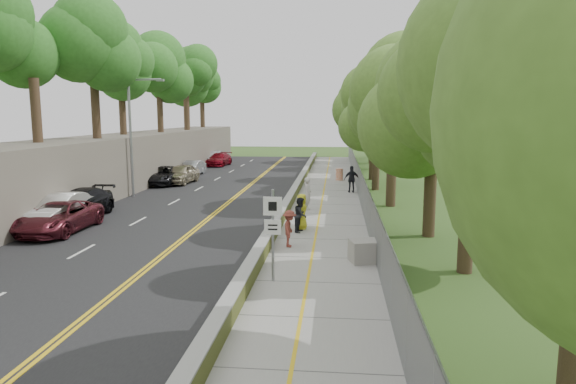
{
  "coord_description": "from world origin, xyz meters",
  "views": [
    {
      "loc": [
        3.12,
        -19.42,
        5.57
      ],
      "look_at": [
        0.5,
        8.0,
        1.4
      ],
      "focal_mm": 32.0,
      "sensor_mm": 36.0,
      "label": 1
    }
  ],
  "objects_px": {
    "signpost": "(273,225)",
    "car_2": "(59,217)",
    "car_1": "(57,211)",
    "streetlight": "(134,129)",
    "person_far": "(352,179)",
    "construction_barrel": "(339,174)",
    "concrete_block": "(367,251)",
    "painter_0": "(302,211)"
  },
  "relations": [
    {
      "from": "signpost",
      "to": "person_far",
      "type": "xyz_separation_m",
      "value": [
        3.15,
        20.13,
        -0.97
      ]
    },
    {
      "from": "car_2",
      "to": "person_far",
      "type": "xyz_separation_m",
      "value": [
        14.15,
        13.86,
        0.24
      ]
    },
    {
      "from": "streetlight",
      "to": "construction_barrel",
      "type": "xyz_separation_m",
      "value": [
        13.81,
        9.96,
        -4.09
      ]
    },
    {
      "from": "streetlight",
      "to": "concrete_block",
      "type": "bearing_deg",
      "value": -44.29
    },
    {
      "from": "streetlight",
      "to": "construction_barrel",
      "type": "height_order",
      "value": "streetlight"
    },
    {
      "from": "construction_barrel",
      "to": "signpost",
      "type": "bearing_deg",
      "value": -94.88
    },
    {
      "from": "streetlight",
      "to": "person_far",
      "type": "bearing_deg",
      "value": 12.0
    },
    {
      "from": "construction_barrel",
      "to": "car_2",
      "type": "relative_size",
      "value": 0.19
    },
    {
      "from": "car_1",
      "to": "car_2",
      "type": "xyz_separation_m",
      "value": [
        0.65,
        -0.97,
        -0.12
      ]
    },
    {
      "from": "person_far",
      "to": "streetlight",
      "type": "bearing_deg",
      "value": 3.05
    },
    {
      "from": "car_2",
      "to": "construction_barrel",
      "type": "bearing_deg",
      "value": 57.24
    },
    {
      "from": "construction_barrel",
      "to": "car_1",
      "type": "xyz_separation_m",
      "value": [
        -13.95,
        -19.73,
        0.32
      ]
    },
    {
      "from": "car_1",
      "to": "car_2",
      "type": "distance_m",
      "value": 1.17
    },
    {
      "from": "car_1",
      "to": "streetlight",
      "type": "bearing_deg",
      "value": 87.12
    },
    {
      "from": "construction_barrel",
      "to": "concrete_block",
      "type": "distance_m",
      "value": 24.38
    },
    {
      "from": "streetlight",
      "to": "signpost",
      "type": "distance_m",
      "value": 20.72
    },
    {
      "from": "streetlight",
      "to": "car_2",
      "type": "relative_size",
      "value": 1.55
    },
    {
      "from": "concrete_block",
      "to": "streetlight",
      "type": "bearing_deg",
      "value": 135.71
    },
    {
      "from": "streetlight",
      "to": "car_2",
      "type": "distance_m",
      "value": 11.44
    },
    {
      "from": "construction_barrel",
      "to": "car_2",
      "type": "xyz_separation_m",
      "value": [
        -13.3,
        -20.7,
        0.21
      ]
    },
    {
      "from": "painter_0",
      "to": "person_far",
      "type": "relative_size",
      "value": 0.91
    },
    {
      "from": "signpost",
      "to": "car_2",
      "type": "distance_m",
      "value": 12.72
    },
    {
      "from": "construction_barrel",
      "to": "painter_0",
      "type": "relative_size",
      "value": 0.58
    },
    {
      "from": "concrete_block",
      "to": "painter_0",
      "type": "bearing_deg",
      "value": 117.81
    },
    {
      "from": "construction_barrel",
      "to": "concrete_block",
      "type": "height_order",
      "value": "construction_barrel"
    },
    {
      "from": "painter_0",
      "to": "person_far",
      "type": "bearing_deg",
      "value": -11.08
    },
    {
      "from": "signpost",
      "to": "car_1",
      "type": "bearing_deg",
      "value": 148.15
    },
    {
      "from": "car_2",
      "to": "person_far",
      "type": "height_order",
      "value": "person_far"
    },
    {
      "from": "concrete_block",
      "to": "car_2",
      "type": "distance_m",
      "value": 14.71
    },
    {
      "from": "streetlight",
      "to": "person_far",
      "type": "distance_m",
      "value": 15.43
    },
    {
      "from": "concrete_block",
      "to": "person_far",
      "type": "bearing_deg",
      "value": 90.33
    },
    {
      "from": "construction_barrel",
      "to": "person_far",
      "type": "height_order",
      "value": "person_far"
    },
    {
      "from": "streetlight",
      "to": "construction_barrel",
      "type": "relative_size",
      "value": 7.98
    },
    {
      "from": "concrete_block",
      "to": "person_far",
      "type": "distance_m",
      "value": 17.53
    },
    {
      "from": "construction_barrel",
      "to": "painter_0",
      "type": "xyz_separation_m",
      "value": [
        -1.9,
        -18.96,
        0.36
      ]
    },
    {
      "from": "streetlight",
      "to": "car_1",
      "type": "xyz_separation_m",
      "value": [
        -0.14,
        -9.78,
        -3.77
      ]
    },
    {
      "from": "car_1",
      "to": "car_2",
      "type": "bearing_deg",
      "value": -58.16
    },
    {
      "from": "construction_barrel",
      "to": "car_1",
      "type": "height_order",
      "value": "car_1"
    },
    {
      "from": "streetlight",
      "to": "person_far",
      "type": "height_order",
      "value": "streetlight"
    },
    {
      "from": "signpost",
      "to": "construction_barrel",
      "type": "xyz_separation_m",
      "value": [
        2.3,
        26.97,
        -1.41
      ]
    },
    {
      "from": "streetlight",
      "to": "construction_barrel",
      "type": "bearing_deg",
      "value": 35.78
    },
    {
      "from": "person_far",
      "to": "painter_0",
      "type": "bearing_deg",
      "value": 68.27
    }
  ]
}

